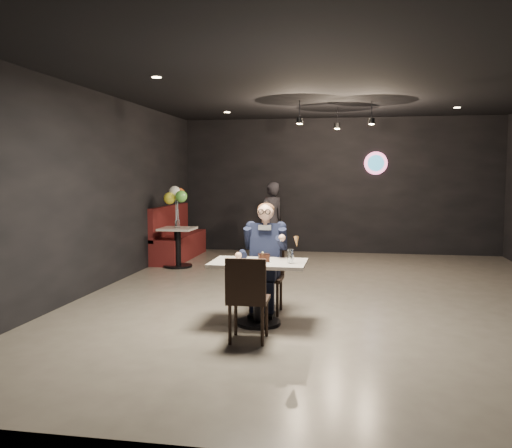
% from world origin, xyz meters
% --- Properties ---
extents(floor, '(9.00, 9.00, 0.00)m').
position_xyz_m(floor, '(0.00, 0.00, 0.00)').
color(floor, '#6F675D').
rests_on(floor, ground).
extents(wall_sign, '(0.50, 0.06, 0.50)m').
position_xyz_m(wall_sign, '(0.80, 4.47, 2.00)').
color(wall_sign, pink).
rests_on(wall_sign, floor).
extents(pendant_lights, '(1.40, 1.20, 0.36)m').
position_xyz_m(pendant_lights, '(0.00, 2.00, 2.88)').
color(pendant_lights, black).
rests_on(pendant_lights, floor).
extents(main_table, '(1.10, 0.70, 0.75)m').
position_xyz_m(main_table, '(-0.77, -1.60, 0.38)').
color(main_table, beige).
rests_on(main_table, floor).
extents(chair_far, '(0.42, 0.46, 0.92)m').
position_xyz_m(chair_far, '(-0.77, -1.05, 0.46)').
color(chair_far, black).
rests_on(chair_far, floor).
extents(chair_near, '(0.43, 0.47, 0.92)m').
position_xyz_m(chair_near, '(-0.77, -2.22, 0.46)').
color(chair_near, black).
rests_on(chair_near, floor).
extents(seated_man, '(0.60, 0.80, 1.44)m').
position_xyz_m(seated_man, '(-0.77, -1.05, 0.72)').
color(seated_man, black).
rests_on(seated_man, floor).
extents(dessert_plate, '(0.22, 0.22, 0.01)m').
position_xyz_m(dessert_plate, '(-0.72, -1.66, 0.76)').
color(dessert_plate, white).
rests_on(dessert_plate, main_table).
extents(cake_slice, '(0.14, 0.13, 0.08)m').
position_xyz_m(cake_slice, '(-0.69, -1.68, 0.80)').
color(cake_slice, black).
rests_on(cake_slice, dessert_plate).
extents(mint_leaf, '(0.06, 0.04, 0.01)m').
position_xyz_m(mint_leaf, '(-0.70, -1.69, 0.84)').
color(mint_leaf, green).
rests_on(mint_leaf, cake_slice).
extents(sundae_glass, '(0.07, 0.07, 0.16)m').
position_xyz_m(sundae_glass, '(-0.39, -1.66, 0.83)').
color(sundae_glass, silver).
rests_on(sundae_glass, main_table).
extents(wafer_cone, '(0.07, 0.07, 0.12)m').
position_xyz_m(wafer_cone, '(-0.33, -1.63, 0.99)').
color(wafer_cone, '#B17F48').
rests_on(wafer_cone, sundae_glass).
extents(booth_bench, '(0.55, 2.21, 1.11)m').
position_xyz_m(booth_bench, '(-3.25, 3.03, 0.55)').
color(booth_bench, '#460F12').
rests_on(booth_bench, floor).
extents(side_table, '(0.63, 0.63, 0.79)m').
position_xyz_m(side_table, '(-2.95, 2.03, 0.39)').
color(side_table, beige).
rests_on(side_table, floor).
extents(balloon_vase, '(0.10, 0.10, 0.15)m').
position_xyz_m(balloon_vase, '(-2.95, 2.03, 0.82)').
color(balloon_vase, silver).
rests_on(balloon_vase, side_table).
extents(balloon_bunch, '(0.41, 0.41, 0.67)m').
position_xyz_m(balloon_bunch, '(-2.95, 2.03, 1.24)').
color(balloon_bunch, yellow).
rests_on(balloon_bunch, balloon_vase).
extents(passerby, '(0.68, 0.68, 1.60)m').
position_xyz_m(passerby, '(-1.38, 3.56, 0.80)').
color(passerby, black).
rests_on(passerby, floor).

